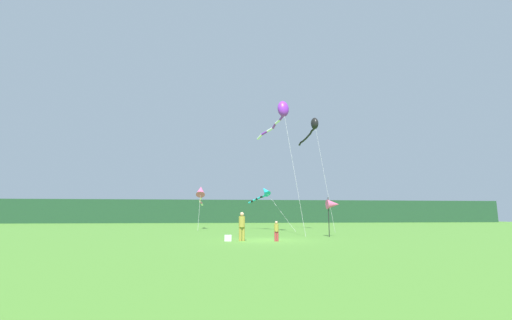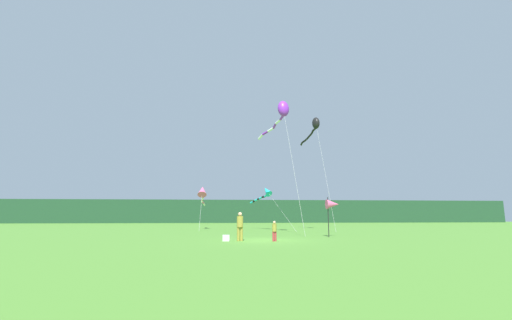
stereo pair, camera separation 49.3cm
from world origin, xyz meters
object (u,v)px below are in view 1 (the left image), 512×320
at_px(person_adult, 242,225).
at_px(kite_cyan, 264,192).
at_px(kite_rainbow, 201,192).
at_px(kite_purple, 281,112).
at_px(banner_flag_pole, 333,205).
at_px(person_child, 276,230).
at_px(cooler_box, 228,238).
at_px(kite_black, 313,126).

height_order(person_adult, kite_cyan, kite_cyan).
height_order(kite_rainbow, kite_purple, kite_purple).
xyz_separation_m(banner_flag_pole, kite_rainbow, (-10.15, 13.29, 1.68)).
distance_m(person_child, kite_purple, 12.40).
distance_m(kite_rainbow, kite_purple, 13.37).
bearing_deg(kite_rainbow, cooler_box, -81.19).
height_order(kite_cyan, kite_purple, kite_purple).
bearing_deg(cooler_box, banner_flag_pole, 21.62).
relative_size(person_adult, kite_rainbow, 0.22).
height_order(person_adult, cooler_box, person_adult).
distance_m(kite_black, kite_rainbow, 13.90).
relative_size(person_adult, kite_black, 0.15).
bearing_deg(kite_purple, person_child, -103.56).
distance_m(kite_black, kite_purple, 6.89).
xyz_separation_m(banner_flag_pole, kite_black, (1.41, 9.38, 8.34)).
relative_size(kite_cyan, kite_rainbow, 0.92).
bearing_deg(kite_purple, kite_rainbow, 127.96).
height_order(kite_black, kite_purple, kite_black).
distance_m(banner_flag_pole, kite_cyan, 12.60).
height_order(cooler_box, kite_black, kite_black).
relative_size(person_adult, cooler_box, 4.18).
distance_m(kite_cyan, kite_purple, 10.29).
bearing_deg(person_child, kite_rainbow, 107.89).
bearing_deg(kite_black, kite_rainbow, 161.29).
bearing_deg(person_adult, kite_rainbow, 101.62).
distance_m(kite_black, kite_cyan, 8.70).
relative_size(banner_flag_pole, kite_black, 0.24).
xyz_separation_m(person_adult, cooler_box, (-0.83, 0.03, -0.78)).
distance_m(cooler_box, kite_black, 18.56).
relative_size(person_child, cooler_box, 2.90).
bearing_deg(kite_rainbow, kite_purple, -52.04).
relative_size(person_child, kite_rainbow, 0.15).
bearing_deg(person_child, kite_cyan, 85.17).
xyz_separation_m(person_child, kite_purple, (1.81, 7.51, 9.71)).
distance_m(banner_flag_pole, kite_black, 12.63).
bearing_deg(kite_black, kite_purple, -129.08).
bearing_deg(cooler_box, person_child, -8.85).
height_order(person_child, cooler_box, person_child).
distance_m(cooler_box, banner_flag_pole, 8.46).
distance_m(person_adult, cooler_box, 1.14).
distance_m(cooler_box, kite_cyan, 16.04).
xyz_separation_m(kite_black, kite_rainbow, (-11.56, 3.91, -6.66)).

